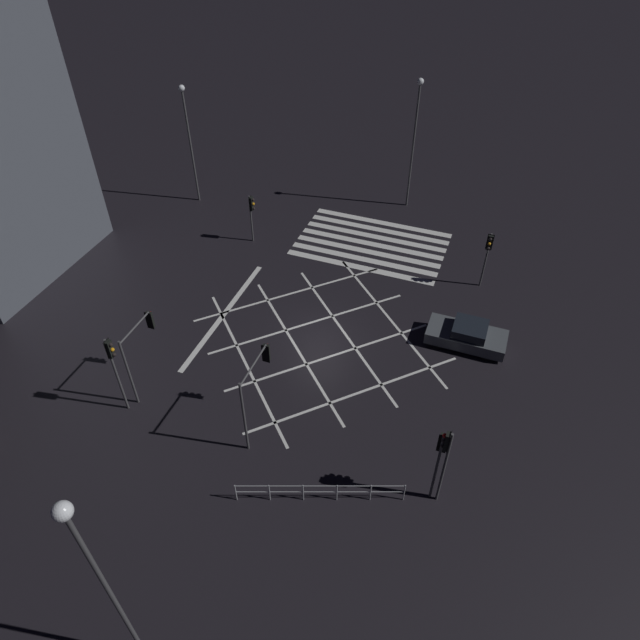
% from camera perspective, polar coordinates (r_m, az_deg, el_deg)
% --- Properties ---
extents(ground_plane, '(200.00, 200.00, 0.00)m').
position_cam_1_polar(ground_plane, '(30.44, 0.00, -1.92)').
color(ground_plane, black).
extents(road_markings, '(14.21, 19.62, 0.01)m').
position_cam_1_polar(road_markings, '(35.21, 3.19, 5.07)').
color(road_markings, silver).
rests_on(road_markings, ground_plane).
extents(traffic_light_median_north, '(0.36, 2.73, 4.26)m').
position_cam_1_polar(traffic_light_median_north, '(24.37, -6.38, -5.84)').
color(traffic_light_median_north, '#424244').
rests_on(traffic_light_median_north, ground_plane).
extents(traffic_light_sw_cross, '(0.36, 0.39, 3.61)m').
position_cam_1_polar(traffic_light_sw_cross, '(33.67, 16.44, 6.72)').
color(traffic_light_sw_cross, '#424244').
rests_on(traffic_light_sw_cross, ground_plane).
extents(traffic_light_ne_cross, '(0.36, 2.48, 4.02)m').
position_cam_1_polar(traffic_light_ne_cross, '(27.39, -17.51, -1.94)').
color(traffic_light_ne_cross, '#424244').
rests_on(traffic_light_ne_cross, ground_plane).
extents(traffic_light_nw_cross, '(0.36, 0.39, 4.03)m').
position_cam_1_polar(traffic_light_nw_cross, '(22.66, 11.91, -12.91)').
color(traffic_light_nw_cross, '#424244').
rests_on(traffic_light_nw_cross, ground_plane).
extents(traffic_light_se_main, '(0.39, 0.36, 3.29)m').
position_cam_1_polar(traffic_light_se_main, '(36.68, -6.85, 10.90)').
color(traffic_light_se_main, '#424244').
rests_on(traffic_light_se_main, ground_plane).
extents(traffic_light_nw_main, '(0.39, 0.36, 4.34)m').
position_cam_1_polar(traffic_light_nw_main, '(22.42, 12.41, -12.94)').
color(traffic_light_nw_main, '#424244').
rests_on(traffic_light_nw_main, ground_plane).
extents(traffic_light_ne_main, '(0.39, 0.36, 4.47)m').
position_cam_1_polar(traffic_light_ne_main, '(26.43, -19.93, -3.93)').
color(traffic_light_ne_main, '#424244').
rests_on(traffic_light_ne_main, ground_plane).
extents(street_lamp_east, '(0.50, 0.50, 9.58)m').
position_cam_1_polar(street_lamp_east, '(17.04, -21.52, -22.10)').
color(street_lamp_east, '#424244').
rests_on(street_lamp_east, ground_plane).
extents(street_lamp_west, '(0.41, 0.41, 8.84)m').
position_cam_1_polar(street_lamp_west, '(39.53, 9.48, 18.24)').
color(street_lamp_west, '#424244').
rests_on(street_lamp_west, ground_plane).
extents(street_lamp_far, '(0.41, 0.41, 8.18)m').
position_cam_1_polar(street_lamp_far, '(40.80, -13.02, 17.92)').
color(street_lamp_far, '#424244').
rests_on(street_lamp_far, ground_plane).
extents(waiting_car, '(4.12, 1.84, 1.34)m').
position_cam_1_polar(waiting_car, '(30.73, 14.48, -1.47)').
color(waiting_car, '#474C51').
rests_on(waiting_car, ground_plane).
extents(pedestrian_railing, '(6.43, 2.43, 1.05)m').
position_cam_1_polar(pedestrian_railing, '(23.92, 0.00, -16.70)').
color(pedestrian_railing, '#9EA0A5').
rests_on(pedestrian_railing, ground_plane).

